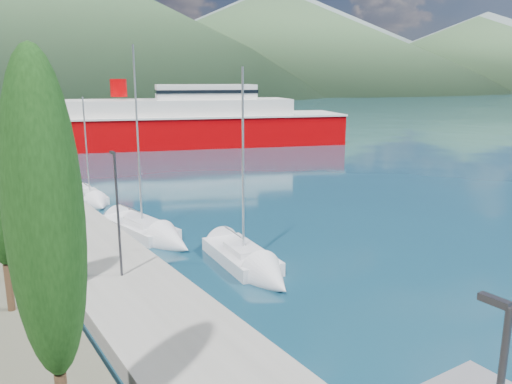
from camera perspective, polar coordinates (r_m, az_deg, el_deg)
ground at (r=131.78m, az=-26.41°, el=7.11°), size 1400.00×1400.00×0.00m
quay at (r=38.34m, az=-21.62°, el=-2.82°), size 5.00×88.00×0.80m
hills_far at (r=651.34m, az=-20.40°, el=18.02°), size 1480.00×900.00×180.00m
hills_near at (r=401.44m, az=-17.47°, el=17.87°), size 1010.00×520.00×115.00m
lamp_posts at (r=27.15m, az=-17.43°, el=-0.69°), size 0.15×47.02×6.06m
sailboat_near at (r=26.78m, az=0.03°, el=-8.72°), size 3.39×8.38×11.71m
sailboat_mid at (r=32.72m, az=-11.29°, el=-4.92°), size 3.76×9.40×13.15m
sailboat_far at (r=43.23m, az=-18.00°, el=-1.01°), size 2.14×6.50×9.52m
ferry at (r=78.18m, az=-9.58°, el=7.60°), size 54.25×28.58×10.63m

